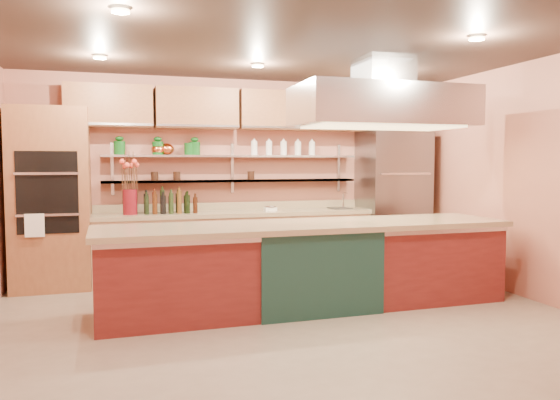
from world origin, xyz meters
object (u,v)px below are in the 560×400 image
object	(u,v)px
refrigerator	(393,200)
kitchen_scale	(270,208)
flower_vase	(130,202)
island	(308,265)
copper_kettle	(167,149)
green_canister	(189,149)

from	to	relation	value
refrigerator	kitchen_scale	world-z (taller)	refrigerator
flower_vase	kitchen_scale	bearing A→B (deg)	0.00
island	copper_kettle	size ratio (longest dim) A/B	22.86
island	kitchen_scale	size ratio (longest dim) A/B	27.48
island	green_canister	bearing A→B (deg)	117.40
kitchen_scale	copper_kettle	distance (m)	1.64
refrigerator	island	size ratio (longest dim) A/B	0.47
flower_vase	refrigerator	bearing A→B (deg)	-0.15
flower_vase	kitchen_scale	size ratio (longest dim) A/B	2.02
island	flower_vase	size ratio (longest dim) A/B	13.63
refrigerator	copper_kettle	bearing A→B (deg)	176.05
copper_kettle	flower_vase	bearing A→B (deg)	-156.46
copper_kettle	green_canister	bearing A→B (deg)	0.00
island	flower_vase	world-z (taller)	flower_vase
island	refrigerator	bearing A→B (deg)	39.96
refrigerator	copper_kettle	xyz separation A→B (m)	(-3.33, 0.23, 0.74)
refrigerator	green_canister	xyz separation A→B (m)	(-3.03, 0.23, 0.75)
copper_kettle	island	bearing A→B (deg)	-55.22
kitchen_scale	refrigerator	bearing A→B (deg)	-7.66
kitchen_scale	copper_kettle	world-z (taller)	copper_kettle
refrigerator	kitchen_scale	xyz separation A→B (m)	(-1.92, 0.01, -0.07)
island	copper_kettle	world-z (taller)	copper_kettle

